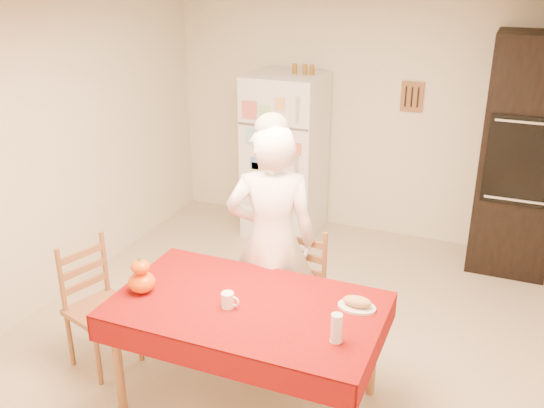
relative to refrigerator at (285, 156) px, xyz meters
The scene contains 17 objects.
floor 2.16m from the refrigerator, 70.93° to the right, with size 4.50×4.50×0.00m, color tan.
room_shell 2.13m from the refrigerator, 70.89° to the right, with size 4.02×4.52×2.51m.
refrigerator is the anchor object (origin of this frame).
oven_cabinet 2.29m from the refrigerator, ahead, with size 0.70×0.62×2.20m.
dining_table 2.80m from the refrigerator, 73.76° to the right, with size 1.70×1.00×0.76m.
chair_far 2.16m from the refrigerator, 66.68° to the right, with size 0.46×0.44×0.95m.
chair_left 2.73m from the refrigerator, 98.95° to the right, with size 0.51×0.52×0.95m.
seated_woman 2.15m from the refrigerator, 71.43° to the right, with size 0.65×0.42×1.77m, color white.
coffee_mug 2.84m from the refrigerator, 76.04° to the right, with size 0.08×0.08×0.10m, color white.
pumpkin_lower 2.80m from the refrigerator, 88.24° to the right, with size 0.18×0.18×0.13m, color #C94204.
pumpkin_upper 2.80m from the refrigerator, 88.24° to the right, with size 0.12×0.12×0.09m, color #D85E05.
wine_glass 3.18m from the refrigerator, 63.61° to the right, with size 0.07×0.07×0.18m, color silver.
bread_plate 2.86m from the refrigerator, 59.85° to the right, with size 0.24×0.24×0.02m, color white.
bread_loaf 2.86m from the refrigerator, 59.85° to the right, with size 0.18×0.10×0.06m, color #9D824D.
spice_jar_left 0.90m from the refrigerator, 34.81° to the left, with size 0.05×0.05×0.10m, color brown.
spice_jar_mid 0.92m from the refrigerator, 15.59° to the left, with size 0.05×0.05×0.10m, color brown.
spice_jar_right 0.94m from the refrigerator, 11.27° to the left, with size 0.05×0.05×0.10m, color brown.
Camera 1 is at (1.53, -3.78, 2.79)m, focal length 40.00 mm.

